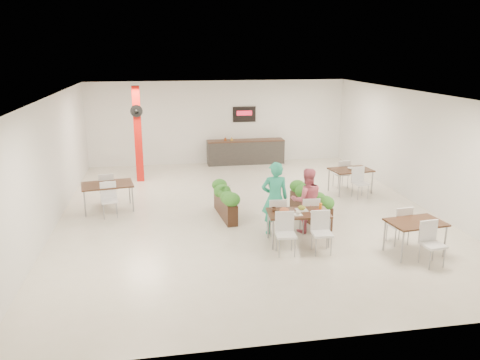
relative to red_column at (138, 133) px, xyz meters
The scene contains 12 objects.
ground 5.11m from the red_column, 51.64° to the right, with size 12.00×12.00×0.00m, color beige.
room_shell 4.85m from the red_column, 51.64° to the right, with size 10.10×12.10×3.22m.
red_column is the anchor object (origin of this frame).
service_counter 4.56m from the red_column, 25.00° to the left, with size 3.00×0.64×2.20m.
main_table 7.22m from the red_column, 58.39° to the right, with size 1.46×1.71×0.92m.
diner_man 6.43m from the red_column, 58.29° to the right, with size 0.65×0.43×1.79m, color #26A580.
diner_woman 6.90m from the red_column, 52.59° to the right, with size 0.78×0.61×1.60m, color #E0637A.
planter_left 4.82m from the red_column, 59.76° to the right, with size 0.53×1.73×0.90m.
planter_right 6.62m from the red_column, 46.41° to the right, with size 0.68×1.85×0.97m.
side_table_a 3.20m from the red_column, 104.90° to the right, with size 1.50×1.67×0.92m.
side_table_b 7.06m from the red_column, 21.08° to the right, with size 1.33×1.66×0.92m.
side_table_c 9.41m from the red_column, 49.40° to the right, with size 1.26×1.66×0.92m.
Camera 1 is at (-2.27, -11.99, 4.32)m, focal length 35.00 mm.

